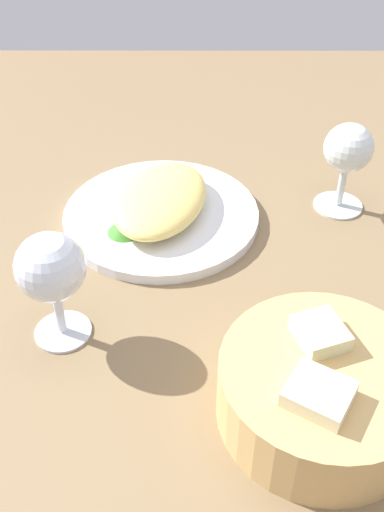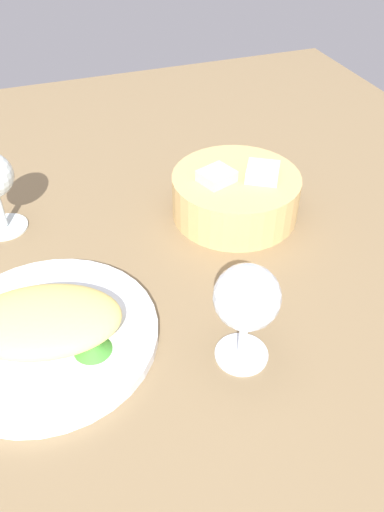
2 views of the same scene
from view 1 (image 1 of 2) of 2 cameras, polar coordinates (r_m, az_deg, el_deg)
name	(u,v)px [view 1 (image 1 of 2)]	position (r cm, az deg, el deg)	size (l,w,h in cm)	color
ground_plane	(225,279)	(72.87, 3.10, -2.17)	(140.00, 140.00, 2.00)	olive
plate	(161,215)	(80.06, -2.93, 3.85)	(25.77, 25.77, 1.40)	white
omelette	(161,199)	(78.54, -2.99, 5.40)	(17.70, 11.36, 3.85)	#EED371
lettuce_garnish	(124,227)	(75.95, -6.45, 2.71)	(4.35, 4.35, 1.51)	#3E892F
bread_basket	(321,390)	(57.06, 12.16, -12.28)	(19.11, 19.11, 8.29)	tan
wine_glass_near	(51,272)	(60.66, -13.20, -1.44)	(7.09, 7.09, 12.89)	silver
wine_glass_far	(348,154)	(80.96, 14.52, 9.34)	(6.63, 6.63, 12.31)	silver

